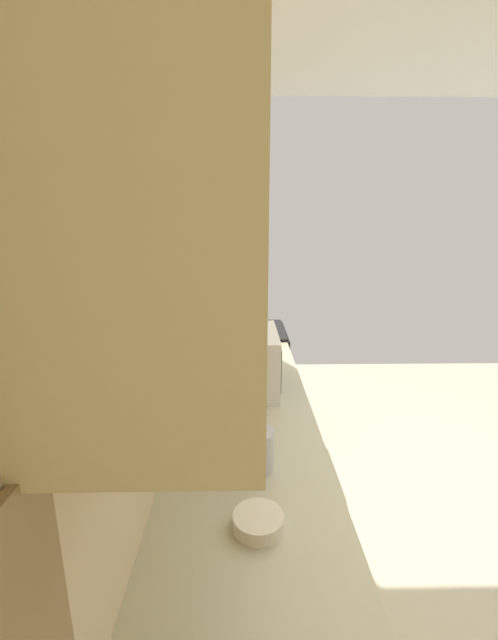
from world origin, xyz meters
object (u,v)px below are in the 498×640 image
at_px(bowl, 258,521).
at_px(kettle, 255,449).
at_px(oven_range, 246,380).
at_px(microwave, 242,360).

height_order(bowl, kettle, kettle).
bearing_deg(oven_range, microwave, 178.17).
bearing_deg(kettle, bowl, 180.00).
bearing_deg(bowl, microwave, 2.84).
xyz_separation_m(microwave, kettle, (-0.72, -0.05, -0.08)).
bearing_deg(bowl, oven_range, 0.42).
relative_size(bowl, kettle, 0.81).
xyz_separation_m(oven_range, kettle, (-1.83, -0.02, 0.51)).
height_order(oven_range, bowl, oven_range).
bearing_deg(oven_range, kettle, -179.51).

